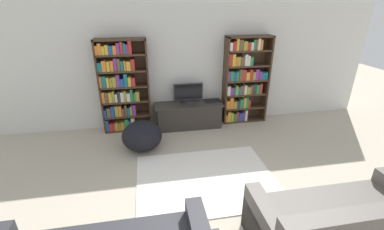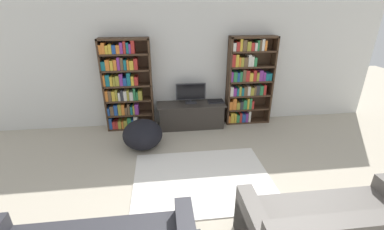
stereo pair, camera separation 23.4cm
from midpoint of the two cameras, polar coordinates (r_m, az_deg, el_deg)
name	(u,v)px [view 1 (the left image)]	position (r m, az deg, el deg)	size (l,w,h in m)	color
wall_back	(180,67)	(5.64, -3.95, 10.69)	(8.80, 0.06, 2.60)	silver
bookshelf_left	(122,87)	(5.55, -16.50, 6.03)	(1.00, 0.30, 1.94)	#422D1E
bookshelf_right	(243,80)	(5.86, 10.23, 7.64)	(1.00, 0.30, 1.94)	#422D1E
tv_stand	(189,115)	(5.69, -1.90, -0.05)	(1.48, 0.49, 0.55)	#332D28
television	(188,93)	(5.56, -2.06, 4.94)	(0.64, 0.16, 0.44)	#2D2D33
laptop	(213,101)	(5.73, 3.48, 3.16)	(0.35, 0.24, 0.03)	#28282D
area_rug	(206,179)	(4.17, 1.44, -14.02)	(2.15, 1.63, 0.02)	white
couch_right_sofa	(341,227)	(3.45, 28.51, -21.02)	(1.92, 0.91, 0.84)	#56514C
beanbag_ottoman	(142,136)	(4.93, -12.37, -4.54)	(0.75, 0.75, 0.55)	black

